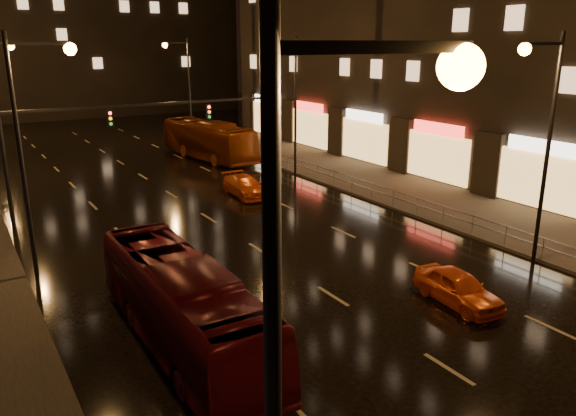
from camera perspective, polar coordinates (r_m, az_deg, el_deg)
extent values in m
plane|color=black|center=(35.67, -10.67, 0.66)|extent=(140.00, 140.00, 0.00)
cube|color=#38332D|center=(38.48, 11.27, 1.90)|extent=(7.00, 70.00, 0.15)
cylinder|color=black|center=(32.93, -26.73, 3.41)|extent=(0.22, 0.22, 6.20)
cube|color=black|center=(33.90, -14.42, 10.13)|extent=(15.20, 0.14, 0.14)
cube|color=black|center=(33.44, -17.64, 8.67)|extent=(0.32, 0.18, 0.95)
cube|color=black|center=(35.36, -8.08, 9.66)|extent=(0.32, 0.18, 0.95)
sphere|color=#FF1E19|center=(33.29, -17.63, 9.16)|extent=(0.18, 0.18, 0.18)
cube|color=black|center=(5.54, 9.42, 15.82)|extent=(2.40, 0.12, 0.12)
sphere|color=orange|center=(6.32, 17.15, 13.57)|extent=(0.50, 0.50, 0.50)
cylinder|color=black|center=(26.25, 24.84, 4.98)|extent=(0.18, 0.18, 10.00)
cube|color=black|center=(24.86, 24.51, 14.95)|extent=(2.40, 0.12, 0.12)
sphere|color=orange|center=(23.97, 22.91, 14.65)|extent=(0.50, 0.50, 0.50)
cylinder|color=#99999E|center=(61.09, -9.95, 7.85)|extent=(0.04, 0.04, 1.00)
cube|color=#99999E|center=(38.43, 4.69, 3.72)|extent=(0.05, 56.00, 0.05)
cube|color=#99999E|center=(38.52, 4.68, 3.14)|extent=(0.05, 56.00, 0.05)
imported|color=#530B15|center=(18.61, -10.68, -9.58)|extent=(2.54, 10.50, 2.92)
imported|color=#8F390E|center=(48.30, -8.08, 6.84)|extent=(3.93, 11.72, 3.20)
imported|color=#F45D16|center=(22.32, 16.90, -7.77)|extent=(1.89, 3.96, 1.31)
imported|color=orange|center=(36.36, -4.39, 2.24)|extent=(2.03, 4.47, 1.27)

